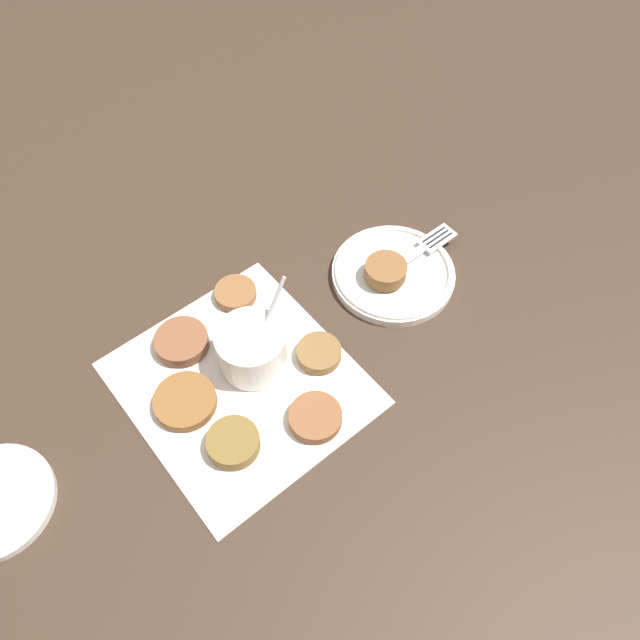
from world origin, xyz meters
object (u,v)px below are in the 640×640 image
(serving_plate, at_px, (393,273))
(sauce_bowl, at_px, (253,351))
(fritter_on_plate, at_px, (386,271))
(fork, at_px, (423,248))

(serving_plate, bearing_deg, sauce_bowl, 78.94)
(sauce_bowl, xyz_separation_m, fritter_on_plate, (-0.04, -0.22, -0.00))
(fork, bearing_deg, fritter_on_plate, 81.75)
(sauce_bowl, height_order, fork, sauce_bowl)
(sauce_bowl, relative_size, serving_plate, 0.67)
(sauce_bowl, height_order, fritter_on_plate, sauce_bowl)
(fork, bearing_deg, sauce_bowl, 79.38)
(serving_plate, distance_m, fork, 0.06)
(fritter_on_plate, bearing_deg, serving_plate, -96.61)
(fritter_on_plate, relative_size, fork, 0.39)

